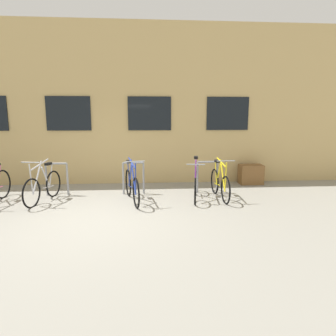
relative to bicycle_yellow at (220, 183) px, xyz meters
The scene contains 8 objects.
ground_plane 3.28m from the bicycle_yellow, 155.15° to the right, with size 42.00×42.00×0.00m, color gray.
storefront_building 6.54m from the bicycle_yellow, 118.43° to the left, with size 28.00×7.31×4.81m.
bike_rack 3.26m from the bicycle_yellow, behind, with size 6.59×0.05×0.88m.
bicycle_yellow is the anchor object (origin of this frame).
bicycle_blue 2.23m from the bicycle_yellow, behind, with size 0.55×1.77×1.09m.
bicycle_silver 4.39m from the bicycle_yellow, behind, with size 0.49×1.63×1.07m.
bicycle_purple 0.63m from the bicycle_yellow, behind, with size 0.45×1.59×1.06m.
planter_box 2.00m from the bicycle_yellow, 47.70° to the left, with size 0.70×0.44×0.60m, color brown.
Camera 1 is at (1.14, -5.68, 2.04)m, focal length 30.79 mm.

